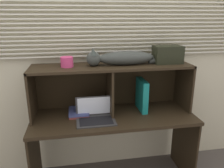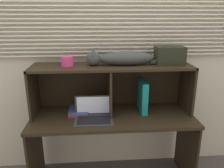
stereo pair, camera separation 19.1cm
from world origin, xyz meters
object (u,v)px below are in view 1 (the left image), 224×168
cat (123,58)px  storage_box (168,55)px  binder_upright (142,95)px  book_stack (79,112)px  laptop (95,116)px  small_basket (67,62)px

cat → storage_box: size_ratio=3.34×
binder_upright → book_stack: (-0.61, 0.00, -0.13)m
laptop → small_basket: (-0.22, 0.15, 0.47)m
binder_upright → storage_box: (0.24, 0.00, 0.39)m
laptop → book_stack: size_ratio=1.41×
book_stack → binder_upright: bearing=-0.2°
storage_box → cat: bearing=180.0°
cat → binder_upright: cat is taller
laptop → binder_upright: binder_upright is taller
small_basket → laptop: bearing=-33.0°
binder_upright → storage_box: bearing=0.0°
cat → small_basket: bearing=180.0°
book_stack → storage_box: bearing=-0.2°
small_basket → storage_box: bearing=0.0°
binder_upright → storage_box: size_ratio=1.16×
laptop → binder_upright: 0.50m
cat → small_basket: 0.50m
book_stack → storage_box: size_ratio=0.92×
book_stack → storage_box: storage_box is taller
laptop → small_basket: 0.54m
cat → book_stack: bearing=179.7°
cat → book_stack: (-0.42, 0.00, -0.50)m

